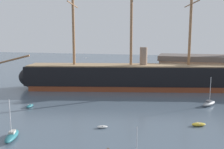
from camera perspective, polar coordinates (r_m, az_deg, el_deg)
The scene contains 8 objects.
tall_ship at distance 75.27m, azimuth 4.35°, elevation -0.41°, with size 74.30×24.00×36.25m.
sailboat_foreground_left at distance 42.63m, azimuth -22.10°, elevation -12.95°, with size 3.07×5.15×6.43m.
dinghy_near_centre at distance 44.15m, azimuth -2.23°, elevation -11.97°, with size 2.03×1.35×0.44m.
dinghy_mid_left at distance 59.41m, azimuth -18.41°, elevation -6.89°, with size 1.46×2.70×0.61m.
dinghy_mid_right at distance 47.67m, azimuth 19.35°, elevation -10.79°, with size 2.74×1.84×0.60m.
sailboat_alongside_stern at distance 61.85m, azimuth 21.46°, elevation -6.20°, with size 4.00×5.18×6.68m.
sailboat_far_left at distance 89.68m, azimuth -12.88°, elevation -1.44°, with size 3.74×2.55×4.72m.
seagull_in_flight at distance 56.94m, azimuth -6.00°, elevation 3.86°, with size 1.11×0.41×0.13m.
Camera 1 is at (12.86, -20.41, 15.78)m, focal length 39.63 mm.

